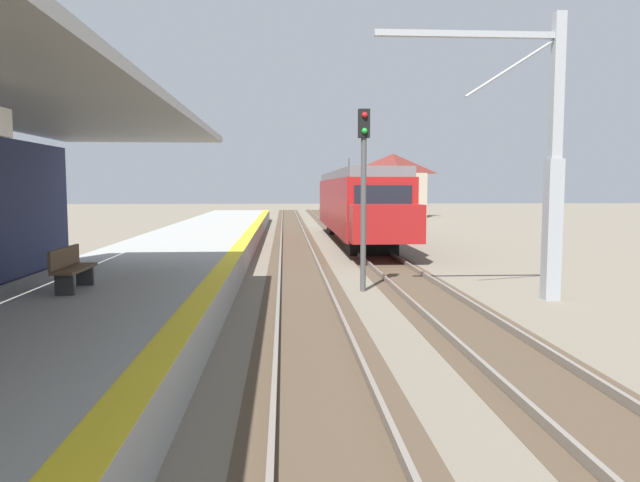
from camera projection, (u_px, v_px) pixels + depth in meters
name	position (u px, v px, depth m)	size (l,w,h in m)	color
station_platform	(134.00, 288.00, 15.23)	(5.00, 80.00, 0.91)	#999993
track_pair_nearest_platform	(302.00, 278.00, 19.51)	(2.34, 120.00, 0.16)	#4C3D2D
track_pair_middle	(404.00, 277.00, 19.71)	(2.34, 120.00, 0.16)	#4C3D2D
approaching_train	(357.00, 202.00, 32.50)	(2.93, 19.60, 4.76)	maroon
rail_signal_post	(364.00, 181.00, 17.01)	(0.32, 0.34, 5.20)	#4C4C4C
catenary_pylon_far_side	(543.00, 164.00, 15.67)	(5.00, 0.40, 7.50)	#9EA3A8
platform_bench	(71.00, 267.00, 12.19)	(0.45, 1.60, 0.88)	brown
distant_trackside_house	(393.00, 184.00, 60.63)	(6.60, 5.28, 6.40)	tan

